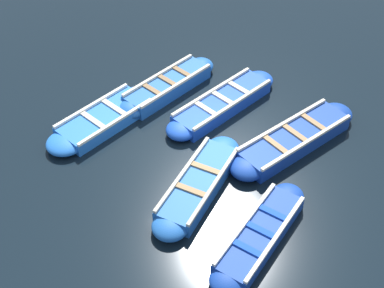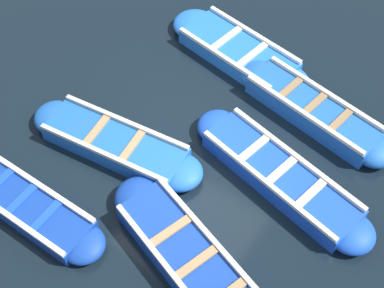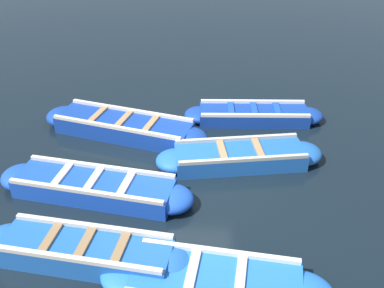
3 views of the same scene
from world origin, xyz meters
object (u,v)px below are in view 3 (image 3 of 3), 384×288
object	(u,v)px
boat_alongside	(124,127)
boat_centre	(86,252)
boat_tucked	(94,187)
boat_end_of_row	(240,157)
boat_outer_right	(215,285)
boat_mid_row	(253,115)

from	to	relation	value
boat_alongside	boat_centre	distance (m)	3.81
boat_tucked	boat_centre	bearing A→B (deg)	8.35
boat_tucked	boat_centre	world-z (taller)	boat_centre
boat_end_of_row	boat_alongside	xyz separation A→B (m)	(-1.07, -2.55, 0.02)
boat_outer_right	boat_alongside	bearing A→B (deg)	-154.85
boat_tucked	boat_outer_right	size ratio (longest dim) A/B	1.09
boat_centre	boat_tucked	bearing A→B (deg)	-171.65
boat_end_of_row	boat_alongside	bearing A→B (deg)	-112.78
boat_tucked	boat_mid_row	world-z (taller)	boat_tucked
boat_tucked	boat_centre	xyz separation A→B (m)	(1.62, 0.24, 0.01)
boat_end_of_row	boat_mid_row	bearing A→B (deg)	166.87
boat_centre	boat_alongside	bearing A→B (deg)	-179.28
boat_outer_right	boat_centre	world-z (taller)	boat_centre
boat_end_of_row	boat_outer_right	xyz separation A→B (m)	(3.26, -0.52, -0.02)
boat_mid_row	boat_outer_right	distance (m)	5.16
boat_end_of_row	boat_mid_row	xyz separation A→B (m)	(-1.81, 0.42, -0.02)
boat_tucked	boat_alongside	size ratio (longest dim) A/B	0.96
boat_end_of_row	boat_outer_right	world-z (taller)	boat_end_of_row
boat_outer_right	boat_mid_row	bearing A→B (deg)	169.52
boat_outer_right	boat_centre	distance (m)	2.05
boat_mid_row	boat_outer_right	world-z (taller)	boat_outer_right
boat_end_of_row	boat_tucked	bearing A→B (deg)	-67.76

